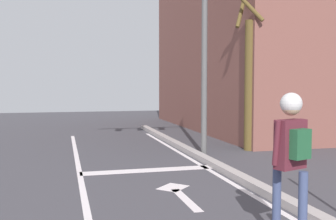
{
  "coord_description": "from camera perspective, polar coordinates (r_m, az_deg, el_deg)",
  "views": [
    {
      "loc": [
        -0.34,
        0.2,
        1.98
      ],
      "look_at": [
        1.47,
        7.15,
        1.52
      ],
      "focal_mm": 43.05,
      "sensor_mm": 36.0,
      "label": 1
    }
  ],
  "objects": [
    {
      "name": "building_block",
      "position": [
        19.47,
        15.58,
        9.64
      ],
      "size": [
        8.6,
        12.0,
        8.12
      ],
      "primitive_type": "cube",
      "color": "brown",
      "rests_on": "ground"
    },
    {
      "name": "lane_arrow_stem",
      "position": [
        7.09,
        2.56,
        -12.55
      ],
      "size": [
        0.16,
        1.4,
        0.01
      ],
      "primitive_type": "cube",
      "color": "silver",
      "rests_on": "ground"
    },
    {
      "name": "curb_strip",
      "position": [
        7.04,
        16.21,
        -12.25
      ],
      "size": [
        0.24,
        24.0,
        0.14
      ],
      "primitive_type": "cube",
      "color": "#A59A97",
      "rests_on": "ground"
    },
    {
      "name": "stop_bar",
      "position": [
        9.4,
        -2.89,
        -8.51
      ],
      "size": [
        3.07,
        0.4,
        0.01
      ],
      "primitive_type": "cube",
      "color": "silver",
      "rests_on": "ground"
    },
    {
      "name": "lane_arrow_head",
      "position": [
        7.88,
        0.7,
        -10.89
      ],
      "size": [
        0.71,
        0.71,
        0.01
      ],
      "primitive_type": "cube",
      "rotation": [
        0.0,
        0.0,
        0.79
      ],
      "color": "silver",
      "rests_on": "ground"
    },
    {
      "name": "skater",
      "position": [
        5.16,
        17.06,
        -4.72
      ],
      "size": [
        0.47,
        0.64,
        1.8
      ],
      "color": "#3D4970",
      "rests_on": "skateboard"
    },
    {
      "name": "lane_line_curbside",
      "position": [
        6.94,
        14.38,
        -13.03
      ],
      "size": [
        0.12,
        20.0,
        0.01
      ],
      "primitive_type": "cube",
      "color": "silver",
      "rests_on": "ground"
    },
    {
      "name": "roadside_tree",
      "position": [
        12.29,
        11.54,
        4.47
      ],
      "size": [
        1.03,
        1.03,
        4.91
      ],
      "color": "brown",
      "rests_on": "ground"
    }
  ]
}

